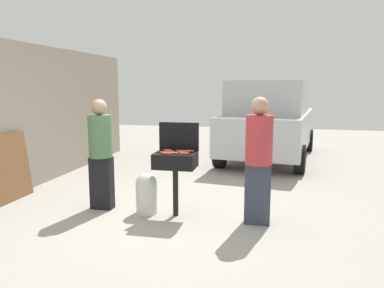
% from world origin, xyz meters
% --- Properties ---
extents(ground_plane, '(24.00, 24.00, 0.00)m').
position_xyz_m(ground_plane, '(0.00, 0.00, 0.00)').
color(ground_plane, '#9E998E').
extents(house_wall_side, '(0.24, 8.00, 2.67)m').
position_xyz_m(house_wall_side, '(-2.88, 1.00, 1.34)').
color(house_wall_side, gray).
rests_on(house_wall_side, ground).
extents(bbq_grill, '(0.60, 0.44, 0.94)m').
position_xyz_m(bbq_grill, '(0.26, -0.05, 0.80)').
color(bbq_grill, black).
rests_on(bbq_grill, ground).
extents(grill_lid_open, '(0.60, 0.05, 0.42)m').
position_xyz_m(grill_lid_open, '(0.26, 0.17, 1.15)').
color(grill_lid_open, black).
rests_on(grill_lid_open, bbq_grill).
extents(hot_dog_0, '(0.13, 0.03, 0.03)m').
position_xyz_m(hot_dog_0, '(0.11, 0.07, 0.96)').
color(hot_dog_0, '#B74C33').
rests_on(hot_dog_0, bbq_grill).
extents(hot_dog_1, '(0.13, 0.04, 0.03)m').
position_xyz_m(hot_dog_1, '(0.40, -0.10, 0.96)').
color(hot_dog_1, '#AD4228').
rests_on(hot_dog_1, bbq_grill).
extents(hot_dog_2, '(0.13, 0.04, 0.03)m').
position_xyz_m(hot_dog_2, '(0.26, -0.15, 0.96)').
color(hot_dog_2, '#C6593D').
rests_on(hot_dog_2, bbq_grill).
extents(hot_dog_3, '(0.13, 0.03, 0.03)m').
position_xyz_m(hot_dog_3, '(0.08, -0.10, 0.96)').
color(hot_dog_3, '#AD4228').
rests_on(hot_dog_3, bbq_grill).
extents(hot_dog_4, '(0.13, 0.03, 0.03)m').
position_xyz_m(hot_dog_4, '(0.35, -0.02, 0.96)').
color(hot_dog_4, '#B74C33').
rests_on(hot_dog_4, bbq_grill).
extents(hot_dog_5, '(0.13, 0.03, 0.03)m').
position_xyz_m(hot_dog_5, '(0.40, 0.01, 0.96)').
color(hot_dog_5, '#B74C33').
rests_on(hot_dog_5, bbq_grill).
extents(hot_dog_6, '(0.13, 0.04, 0.03)m').
position_xyz_m(hot_dog_6, '(0.42, -0.17, 0.96)').
color(hot_dog_6, '#AD4228').
rests_on(hot_dog_6, bbq_grill).
extents(hot_dog_7, '(0.13, 0.04, 0.03)m').
position_xyz_m(hot_dog_7, '(0.21, -0.11, 0.96)').
color(hot_dog_7, '#B74C33').
rests_on(hot_dog_7, bbq_grill).
extents(hot_dog_8, '(0.13, 0.03, 0.03)m').
position_xyz_m(hot_dog_8, '(0.35, -0.06, 0.96)').
color(hot_dog_8, '#C6593D').
rests_on(hot_dog_8, bbq_grill).
extents(hot_dog_9, '(0.13, 0.03, 0.03)m').
position_xyz_m(hot_dog_9, '(0.14, -0.16, 0.96)').
color(hot_dog_9, '#B74C33').
rests_on(hot_dog_9, bbq_grill).
extents(hot_dog_10, '(0.13, 0.03, 0.03)m').
position_xyz_m(hot_dog_10, '(0.17, -0.05, 0.96)').
color(hot_dog_10, '#AD4228').
rests_on(hot_dog_10, bbq_grill).
extents(hot_dog_11, '(0.13, 0.03, 0.03)m').
position_xyz_m(hot_dog_11, '(0.30, 0.05, 0.96)').
color(hot_dog_11, '#AD4228').
rests_on(hot_dog_11, bbq_grill).
extents(hot_dog_12, '(0.13, 0.03, 0.03)m').
position_xyz_m(hot_dog_12, '(0.44, 0.08, 0.96)').
color(hot_dog_12, '#B74C33').
rests_on(hot_dog_12, bbq_grill).
extents(hot_dog_13, '(0.13, 0.04, 0.03)m').
position_xyz_m(hot_dog_13, '(0.17, -0.21, 0.96)').
color(hot_dog_13, '#B74C33').
rests_on(hot_dog_13, bbq_grill).
extents(hot_dog_14, '(0.13, 0.04, 0.03)m').
position_xyz_m(hot_dog_14, '(0.16, -0.01, 0.96)').
color(hot_dog_14, '#AD4228').
rests_on(hot_dog_14, bbq_grill).
extents(propane_tank, '(0.32, 0.32, 0.62)m').
position_xyz_m(propane_tank, '(-0.20, -0.04, 0.32)').
color(propane_tank, silver).
rests_on(propane_tank, ground).
extents(person_left, '(0.36, 0.36, 1.70)m').
position_xyz_m(person_left, '(-0.95, 0.02, 0.92)').
color(person_left, black).
rests_on(person_left, ground).
extents(person_right, '(0.37, 0.37, 1.76)m').
position_xyz_m(person_right, '(1.45, -0.13, 0.95)').
color(person_right, '#333847').
rests_on(person_right, ground).
extents(parked_minivan, '(2.54, 4.63, 2.02)m').
position_xyz_m(parked_minivan, '(1.55, 4.70, 1.03)').
color(parked_minivan, '#B7B7BC').
rests_on(parked_minivan, ground).
extents(leaning_board, '(0.15, 0.90, 1.12)m').
position_xyz_m(leaning_board, '(-2.63, 0.13, 0.56)').
color(leaning_board, brown).
rests_on(leaning_board, ground).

